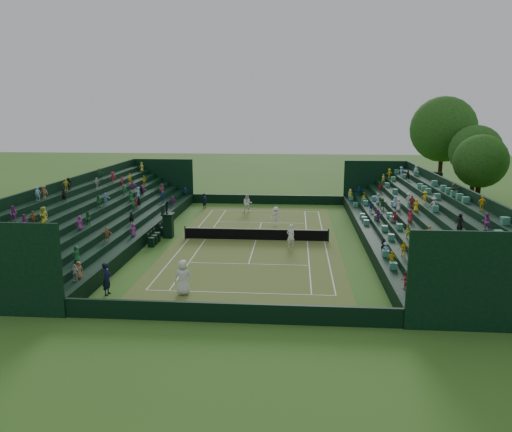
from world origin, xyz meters
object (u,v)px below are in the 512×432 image
object	(u,v)px
umpire_chair	(168,222)
player_far_west	(247,203)
player_near_east	(291,236)
player_far_east	(276,216)
tennis_net	(256,234)
player_near_west	(183,277)

from	to	relation	value
umpire_chair	player_far_west	xyz separation A→B (m)	(5.53, 10.41, -0.30)
player_near_east	player_far_east	distance (m)	7.45
tennis_net	umpire_chair	size ratio (longest dim) A/B	3.88
umpire_chair	player_near_east	size ratio (longest dim) A/B	1.62
player_near_west	player_near_east	distance (m)	11.91
umpire_chair	player_near_east	world-z (taller)	umpire_chair
tennis_net	umpire_chair	bearing A→B (deg)	177.41
umpire_chair	player_far_east	bearing A→B (deg)	29.89
player_far_west	player_far_east	world-z (taller)	player_far_west
player_near_west	player_far_east	xyz separation A→B (m)	(4.53, 17.62, -0.14)
player_far_west	player_far_east	bearing A→B (deg)	-63.82
umpire_chair	player_near_west	xyz separation A→B (m)	(4.10, -12.66, -0.27)
player_far_east	player_far_west	bearing A→B (deg)	89.93
player_far_east	player_near_east	bearing A→B (deg)	-108.77
tennis_net	umpire_chair	xyz separation A→B (m)	(-7.26, 0.33, 0.76)
umpire_chair	player_near_west	bearing A→B (deg)	-72.04
tennis_net	player_near_east	world-z (taller)	player_near_east
umpire_chair	player_far_east	world-z (taller)	umpire_chair
player_far_west	player_near_west	bearing A→B (deg)	-97.07
umpire_chair	player_far_west	bearing A→B (deg)	62.04
player_near_east	player_far_east	bearing A→B (deg)	-109.95
umpire_chair	player_far_east	xyz separation A→B (m)	(8.64, 4.97, -0.42)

